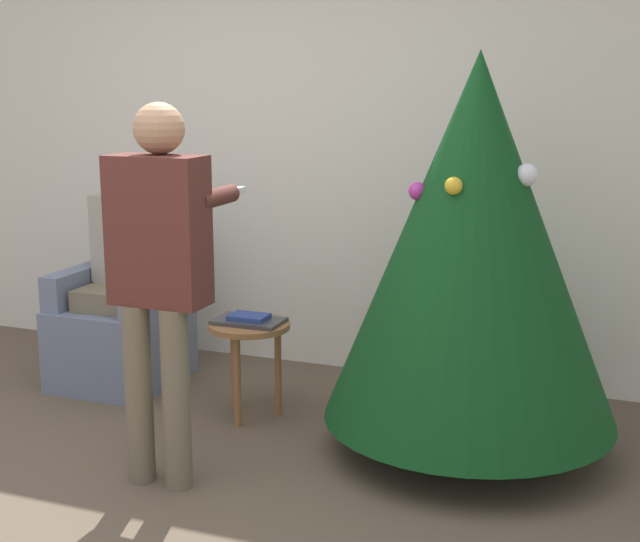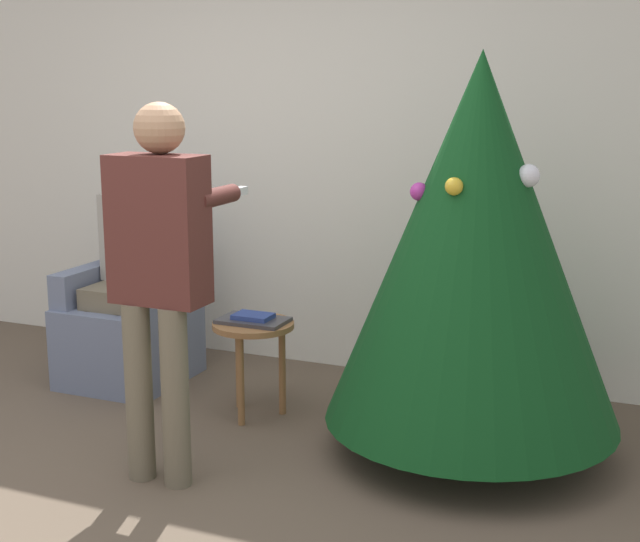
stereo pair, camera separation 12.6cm
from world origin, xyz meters
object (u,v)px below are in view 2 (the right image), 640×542
person_standing (159,260)px  side_stool (253,337)px  armchair (133,322)px  person_seated (128,261)px  christmas_tree (476,242)px

person_standing → side_stool: (0.03, 0.80, -0.55)m
person_standing → side_stool: bearing=88.1°
armchair → side_stool: bearing=-15.5°
armchair → person_seated: (0.00, -0.02, 0.37)m
armchair → christmas_tree: bearing=-7.8°
christmas_tree → side_stool: christmas_tree is taller
christmas_tree → person_seated: 2.11m
armchair → person_standing: (0.90, -1.06, 0.64)m
person_seated → person_standing: 1.40m
christmas_tree → armchair: size_ratio=1.98×
christmas_tree → person_seated: (-2.07, 0.26, -0.30)m
person_seated → person_standing: bearing=-49.2°
person_standing → side_stool: 0.98m
christmas_tree → armchair: 2.20m
side_stool → person_standing: bearing=-91.9°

